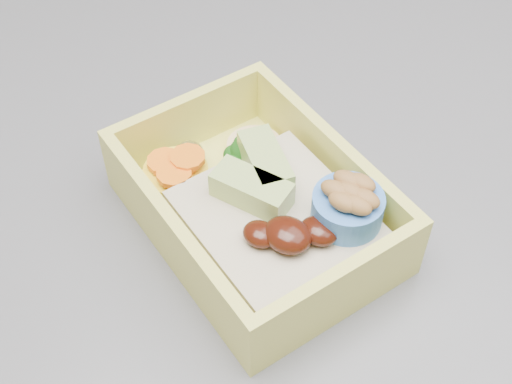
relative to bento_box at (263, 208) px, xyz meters
The scene contains 1 object.
bento_box is the anchor object (origin of this frame).
Camera 1 is at (0.19, -0.33, 1.28)m, focal length 50.00 mm.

